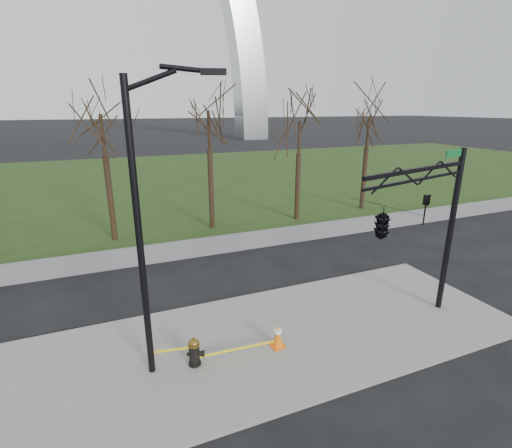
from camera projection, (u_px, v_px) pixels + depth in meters
name	position (u px, v px, depth m)	size (l,w,h in m)	color
ground	(257.00, 343.00, 12.10)	(500.00, 500.00, 0.00)	black
sidewalk	(257.00, 342.00, 12.09)	(18.00, 6.00, 0.10)	slate
grass_strip	(144.00, 181.00, 38.53)	(120.00, 40.00, 0.06)	#213412
guardrail	(196.00, 248.00, 19.02)	(60.00, 0.30, 0.90)	#59595B
tree_row	(107.00, 172.00, 20.15)	(38.62, 4.00, 7.85)	black
fire_hydrant	(195.00, 352.00, 10.84)	(0.56, 0.40, 0.90)	black
traffic_cone	(278.00, 336.00, 11.67)	(0.45, 0.45, 0.78)	orange
street_light	(147.00, 215.00, 9.37)	(2.34, 0.79, 8.21)	black
traffic_signal_mast	(399.00, 218.00, 11.12)	(4.98, 2.54, 6.00)	black
caution_tape	(218.00, 349.00, 11.11)	(3.79, 0.36, 0.46)	yellow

